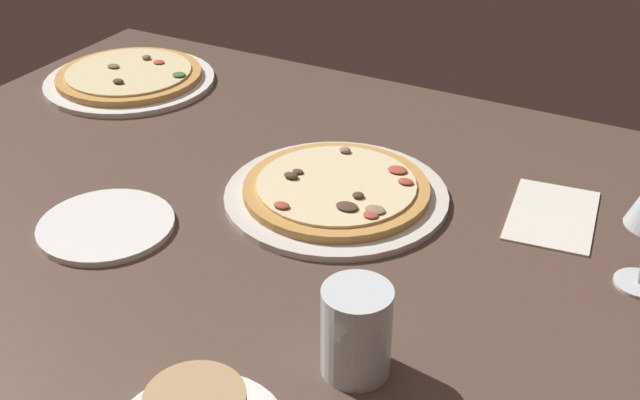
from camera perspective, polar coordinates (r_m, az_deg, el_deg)
name	(u,v)px	position (r cm, az deg, el deg)	size (l,w,h in cm)	color
dining_table	(303,253)	(107.25, -1.24, -3.78)	(150.00, 110.00, 4.00)	brown
pizza_main	(336,192)	(114.66, 1.17, 0.60)	(32.04, 32.04, 3.39)	silver
pizza_side	(130,78)	(156.55, -13.32, 8.43)	(31.56, 31.56, 3.39)	white
water_glass	(356,334)	(84.05, 2.58, -9.47)	(7.41, 7.41, 10.28)	silver
side_plate	(106,226)	(112.07, -14.89, -1.77)	(18.32, 18.32, 0.90)	white
paper_menu	(552,215)	(115.67, 16.12, -1.04)	(11.37, 17.07, 0.30)	silver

